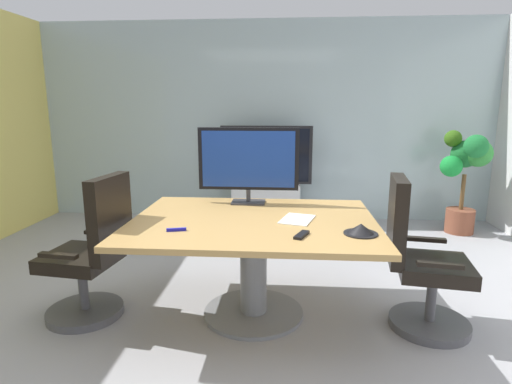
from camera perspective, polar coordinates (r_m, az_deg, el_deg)
ground_plane at (r=3.28m, az=-1.93°, el=-16.80°), size 7.25×7.25×0.00m
wall_back_glass_partition at (r=5.79m, az=1.18°, el=9.64°), size 6.25×0.10×2.68m
conference_table at (r=3.08m, az=-0.36°, el=-7.07°), size 1.77×1.35×0.76m
office_chair_left at (r=3.32m, az=-21.67°, el=-8.70°), size 0.62×0.60×1.09m
office_chair_right at (r=3.18m, az=21.65°, el=-9.58°), size 0.63×0.61×1.09m
tv_monitor at (r=3.45m, az=-1.11°, el=4.29°), size 0.84×0.18×0.64m
wall_display_unit at (r=5.54m, az=1.41°, el=0.15°), size 1.20×0.36×1.31m
potted_plant at (r=5.67m, az=27.00°, el=2.88°), size 0.63×0.64×1.27m
conference_phone at (r=2.76m, az=14.28°, el=-5.04°), size 0.22×0.22×0.07m
remote_control at (r=2.65m, az=6.31°, el=-5.91°), size 0.11×0.18×0.02m
whiteboard_marker at (r=2.79m, az=-10.93°, el=-5.12°), size 0.13×0.05×0.02m
paper_notepad at (r=3.02m, az=5.70°, el=-3.78°), size 0.28×0.35×0.01m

